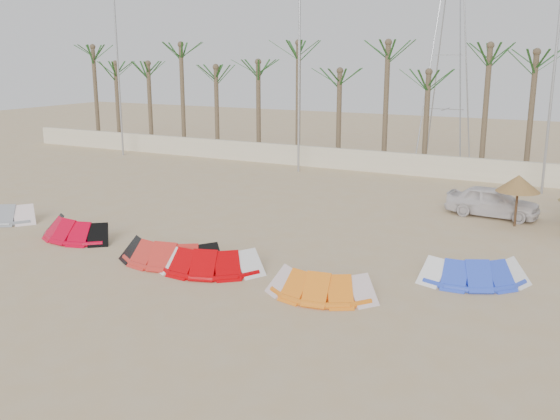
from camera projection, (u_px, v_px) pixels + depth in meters
The scene contains 15 objects.
ground at pixel (188, 295), 18.64m from camera, with size 120.00×120.00×0.00m, color tan.
boundary_wall at pixel (403, 164), 37.43m from camera, with size 60.00×0.30×1.30m, color beige.
palm_line at pixel (426, 65), 37.02m from camera, with size 52.00×4.00×7.70m.
lamp_a at pixel (119, 73), 43.41m from camera, with size 1.25×0.14×11.00m.
lamp_b at pixel (300, 76), 37.14m from camera, with size 1.25×0.14×11.00m.
lamp_c at pixel (554, 80), 30.87m from camera, with size 1.25×0.14×11.00m.
pylon at pixel (442, 161), 42.30m from camera, with size 3.00×3.00×14.00m, color #A5A8AD, non-canonical shape.
kite_grey at pixel (3, 210), 27.15m from camera, with size 3.81×2.04×0.90m.
kite_red_left at pixel (80, 227), 24.43m from camera, with size 3.44×1.75×0.90m.
kite_red_mid at pixel (176, 250), 21.59m from camera, with size 3.88×2.15×0.90m.
kite_red_right at pixel (214, 258), 20.76m from camera, with size 3.86×2.44×0.90m.
kite_orange at pixel (325, 281), 18.56m from camera, with size 3.38×1.91×0.90m.
kite_blue at pixel (476, 268), 19.70m from camera, with size 3.74×2.65×0.90m.
parasol_left at pixel (518, 184), 25.71m from camera, with size 1.79×1.79×2.18m.
car at pixel (493, 202), 27.57m from camera, with size 1.60×3.98×1.36m, color silver.
Camera 1 is at (10.52, -14.23, 6.96)m, focal length 40.00 mm.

